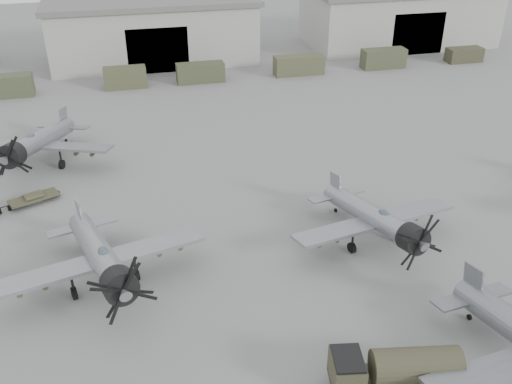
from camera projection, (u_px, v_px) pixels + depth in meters
ground at (258, 377)px, 30.47m from camera, size 220.00×220.00×0.00m
hangar_center at (153, 28)px, 80.86m from camera, size 29.00×14.80×8.70m
hangar_right at (398, 15)px, 88.77m from camera, size 29.00×14.80×8.70m
support_truck_2 at (7, 86)px, 68.35m from camera, size 5.93×2.20×2.62m
support_truck_3 at (125, 78)px, 71.25m from camera, size 5.22×2.20×2.56m
support_truck_4 at (200, 73)px, 73.27m from camera, size 6.10×2.20×2.41m
support_truck_5 at (299, 65)px, 76.00m from camera, size 6.63×2.20×2.51m
support_truck_6 at (383, 58)px, 78.52m from camera, size 6.05×2.20×2.62m
support_truck_7 at (464, 55)px, 81.28m from camera, size 5.10×2.20×1.97m
aircraft_mid_1 at (102, 259)px, 35.72m from camera, size 13.49×12.14×5.37m
aircraft_mid_2 at (378, 220)px, 40.07m from camera, size 12.64×11.37×5.02m
aircraft_far_0 at (36, 143)px, 51.01m from camera, size 13.44×12.13×5.43m
fuel_tanker at (396, 369)px, 28.98m from camera, size 7.16×3.46×2.65m
tug_trailer at (3, 206)px, 45.14m from camera, size 6.70×3.87×1.36m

